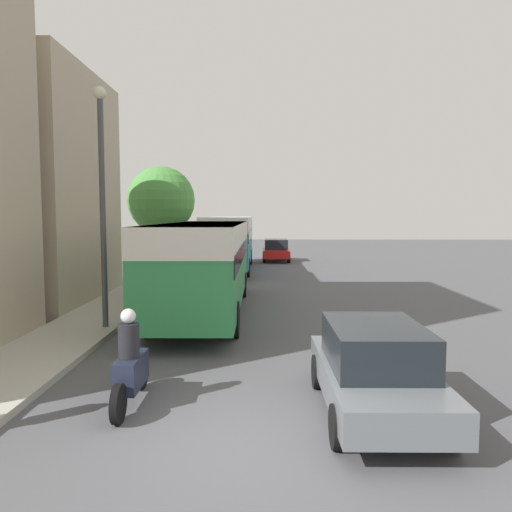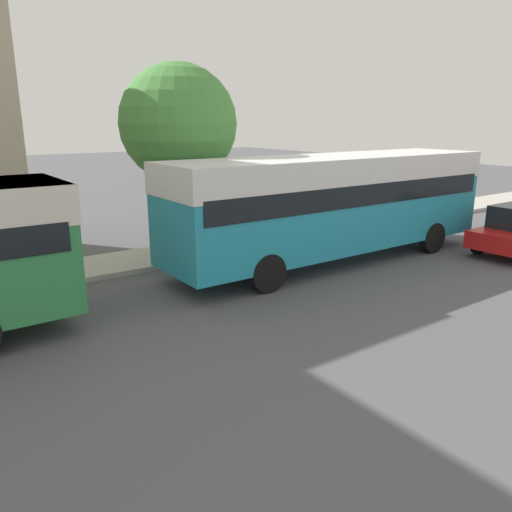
{
  "view_description": "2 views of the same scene",
  "coord_description": "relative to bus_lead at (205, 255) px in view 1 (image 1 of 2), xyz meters",
  "views": [
    {
      "loc": [
        0.07,
        -7.07,
        3.33
      ],
      "look_at": [
        -0.13,
        15.27,
        1.48
      ],
      "focal_mm": 35.0,
      "sensor_mm": 36.0,
      "label": 1
    },
    {
      "loc": [
        8.89,
        12.34,
        4.18
      ],
      "look_at": [
        0.08,
        18.64,
        1.24
      ],
      "focal_mm": 35.0,
      "sensor_mm": 36.0,
      "label": 2
    }
  ],
  "objects": [
    {
      "name": "ground_plane",
      "position": [
        1.81,
        -9.59,
        -1.98
      ],
      "size": [
        120.0,
        120.0,
        0.0
      ],
      "primitive_type": "plane",
      "color": "#515156"
    },
    {
      "name": "building_midblock",
      "position": [
        -6.93,
        2.16,
        2.35
      ],
      "size": [
        5.08,
        7.13,
        8.66
      ],
      "color": "#BCAD93",
      "rests_on": "ground_plane"
    },
    {
      "name": "bus_following",
      "position": [
        0.01,
        13.28,
        0.08
      ],
      "size": [
        2.59,
        10.9,
        3.19
      ],
      "color": "teal",
      "rests_on": "ground_plane"
    },
    {
      "name": "lamp_post",
      "position": [
        -2.54,
        -2.69,
        2.09
      ],
      "size": [
        0.36,
        0.36,
        6.69
      ],
      "color": "#47474C",
      "rests_on": "sidewalk"
    },
    {
      "name": "car_far_curb",
      "position": [
        2.98,
        19.03,
        -1.17
      ],
      "size": [
        1.9,
        4.12,
        1.58
      ],
      "color": "red",
      "rests_on": "ground_plane"
    },
    {
      "name": "pedestrian_walking_away",
      "position": [
        -3.17,
        2.58,
        -1.04
      ],
      "size": [
        0.41,
        0.41,
        1.58
      ],
      "color": "#232838",
      "rests_on": "sidewalk"
    },
    {
      "name": "bus_lead",
      "position": [
        0.0,
        0.0,
        0.0
      ],
      "size": [
        2.59,
        10.89,
        3.05
      ],
      "color": "#2D8447",
      "rests_on": "ground_plane"
    },
    {
      "name": "car_crossing",
      "position": [
        3.79,
        -8.52,
        -1.2
      ],
      "size": [
        1.8,
        4.04,
        1.52
      ],
      "color": "slate",
      "rests_on": "ground_plane"
    },
    {
      "name": "street_tree",
      "position": [
        -3.4,
        9.93,
        2.1
      ],
      "size": [
        3.57,
        3.57,
        5.74
      ],
      "color": "brown",
      "rests_on": "sidewalk"
    },
    {
      "name": "motorcycle_behind_lead",
      "position": [
        -0.39,
        -8.19,
        -1.3
      ],
      "size": [
        0.38,
        2.24,
        1.73
      ],
      "color": "#1E2338",
      "rests_on": "ground_plane"
    }
  ]
}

